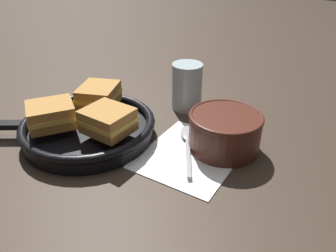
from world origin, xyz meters
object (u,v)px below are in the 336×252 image
Objects in this scene: skillet at (88,128)px; sandwich_near_left at (108,120)px; soup_bowl at (225,130)px; sandwich_near_right at (99,96)px; spoon at (187,139)px; drinking_glass at (187,87)px; sandwich_far_left at (51,115)px.

sandwich_near_left reaches higher than skillet.
soup_bowl is at bearing -58.04° from skillet.
sandwich_near_right is at bearing 27.71° from skillet.
sandwich_near_right is (-0.06, 0.21, 0.06)m from spoon.
drinking_glass reaches higher than spoon.
drinking_glass reaches higher than sandwich_near_left.
sandwich_near_left is (0.00, -0.07, 0.04)m from skillet.
drinking_glass is at bearing -19.45° from sandwich_far_left.
drinking_glass is (0.25, -0.07, 0.04)m from skillet.
skillet is (-0.12, 0.17, 0.01)m from spoon.
sandwich_near_right is 0.21m from drinking_glass.
sandwich_far_left reaches higher than spoon.
skillet is 3.00× the size of drinking_glass.
sandwich_near_right is (0.06, 0.10, 0.00)m from sandwich_near_left.
soup_bowl is at bearing -48.79° from sandwich_near_left.
sandwich_near_left is at bearing 99.42° from spoon.
sandwich_near_right is 0.12m from sandwich_far_left.
sandwich_near_left is 0.12m from sandwich_near_right.
sandwich_near_left is at bearing -60.56° from sandwich_far_left.
spoon is at bearing 114.61° from soup_bowl.
sandwich_near_left is 0.84× the size of sandwich_near_right.
skillet is (-0.15, 0.24, -0.02)m from soup_bowl.
drinking_glass reaches higher than soup_bowl.
soup_bowl is 1.24× the size of sandwich_far_left.
sandwich_near_left is 0.24m from drinking_glass.
soup_bowl is at bearing -104.92° from spoon.
drinking_glass reaches higher than sandwich_near_right.
spoon is at bearing -41.05° from sandwich_near_left.
spoon is 0.21m from skillet.
skillet is 2.91× the size of sandwich_far_left.
skillet is 0.26m from drinking_glass.
skillet is 0.08m from sandwich_near_left.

